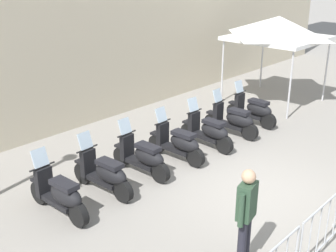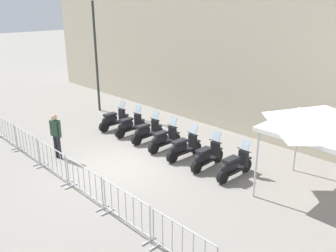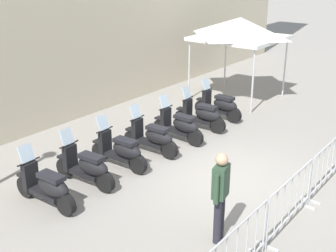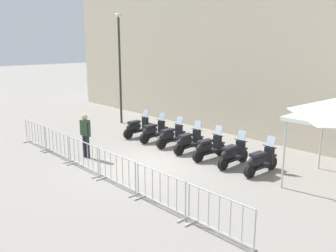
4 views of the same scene
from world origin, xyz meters
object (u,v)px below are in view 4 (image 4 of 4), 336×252
motorcycle_2 (171,136)px  barrier_segment_1 (57,144)px  barrier_segment_0 (35,135)px  street_lamp (120,58)px  barrier_segment_2 (83,156)px  motorcycle_6 (260,161)px  barrier_segment_4 (160,191)px  motorcycle_3 (188,142)px  motorcycle_1 (153,131)px  motorcycle_0 (137,127)px  barrier_segment_3 (117,171)px  officer_near_row_end (86,133)px  barrier_segment_5 (219,217)px  motorcycle_4 (208,148)px  motorcycle_5 (232,154)px

motorcycle_2 → barrier_segment_1: motorcycle_2 is taller
barrier_segment_0 → street_lamp: size_ratio=0.33×
motorcycle_2 → barrier_segment_2: (0.10, -4.29, 0.07)m
barrier_segment_1 → barrier_segment_2: size_ratio=1.00×
motorcycle_6 → barrier_segment_2: motorcycle_6 is taller
barrier_segment_4 → motorcycle_3: bearing=125.7°
motorcycle_1 → barrier_segment_2: bearing=-74.0°
street_lamp → motorcycle_0: bearing=-22.3°
motorcycle_6 → barrier_segment_0: 9.47m
barrier_segment_2 → barrier_segment_3: bearing=-0.2°
motorcycle_6 → officer_near_row_end: bearing=-148.7°
barrier_segment_4 → barrier_segment_5: same height
barrier_segment_0 → barrier_segment_5: size_ratio=1.00×
motorcycle_3 → barrier_segment_3: (1.00, -4.22, 0.07)m
barrier_segment_1 → barrier_segment_5: 8.13m
motorcycle_2 → motorcycle_4: (2.25, -0.13, 0.00)m
motorcycle_0 → officer_near_row_end: bearing=-71.3°
motorcycle_1 → barrier_segment_5: (7.32, -4.29, 0.07)m
motorcycle_3 → barrier_segment_0: 6.61m
motorcycle_0 → barrier_segment_0: size_ratio=0.88×
motorcycle_3 → motorcycle_5: bearing=-1.2°
street_lamp → barrier_segment_5: bearing=-25.6°
motorcycle_6 → barrier_segment_5: bearing=-68.4°
motorcycle_3 → motorcycle_4: (1.12, -0.06, 0.00)m
motorcycle_1 → officer_near_row_end: (0.02, -3.45, 0.53)m
barrier_segment_4 → officer_near_row_end: officer_near_row_end is taller
motorcycle_1 → barrier_segment_5: 8.49m
motorcycle_2 → motorcycle_6: bearing=-0.7°
barrier_segment_0 → barrier_segment_2: size_ratio=1.00×
motorcycle_2 → barrier_segment_2: bearing=-88.7°
motorcycle_4 → barrier_segment_0: 7.48m
motorcycle_1 → barrier_segment_4: (5.29, -4.29, 0.07)m
motorcycle_2 → officer_near_row_end: officer_near_row_end is taller
motorcycle_5 → officer_near_row_end: 5.63m
motorcycle_0 → motorcycle_6: 6.77m
barrier_segment_0 → street_lamp: 6.33m
barrier_segment_2 → barrier_segment_4: same height
motorcycle_2 → motorcycle_5: (3.39, -0.12, 0.00)m
motorcycle_5 → barrier_segment_0: bearing=-150.5°
motorcycle_3 → motorcycle_6: bearing=0.3°
motorcycle_6 → barrier_segment_0: (-8.48, -4.22, 0.07)m
motorcycle_6 → street_lamp: street_lamp is taller
barrier_segment_0 → street_lamp: (-1.25, 5.43, 3.02)m
barrier_segment_4 → barrier_segment_3: bearing=179.8°
motorcycle_1 → barrier_segment_1: (-0.81, -4.27, 0.07)m
barrier_segment_0 → barrier_segment_2: 4.07m
motorcycle_5 → barrier_segment_1: (-5.32, -4.16, 0.07)m
barrier_segment_3 → barrier_segment_5: 4.07m
barrier_segment_4 → barrier_segment_1: bearing=179.8°
motorcycle_4 → barrier_segment_5: bearing=-46.6°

